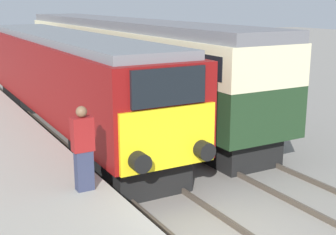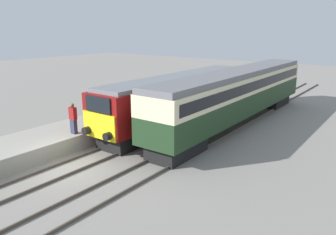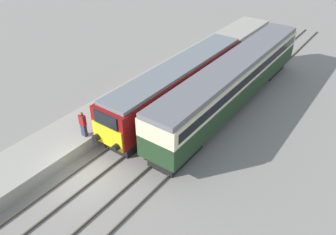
{
  "view_description": "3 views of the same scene",
  "coord_description": "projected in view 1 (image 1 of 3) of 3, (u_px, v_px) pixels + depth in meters",
  "views": [
    {
      "loc": [
        -5.08,
        -6.73,
        4.8
      ],
      "look_at": [
        0.0,
        2.32,
        2.21
      ],
      "focal_mm": 50.0,
      "sensor_mm": 36.0,
      "label": 1
    },
    {
      "loc": [
        13.21,
        -9.27,
        6.87
      ],
      "look_at": [
        1.7,
        6.32,
        1.6
      ],
      "focal_mm": 35.0,
      "sensor_mm": 36.0,
      "label": 2
    },
    {
      "loc": [
        12.56,
        -8.64,
        13.92
      ],
      "look_at": [
        1.7,
        6.32,
        1.6
      ],
      "focal_mm": 35.0,
      "sensor_mm": 36.0,
      "label": 3
    }
  ],
  "objects": [
    {
      "name": "rails_near_track",
      "position": [
        123.0,
        170.0,
        13.48
      ],
      "size": [
        1.51,
        60.0,
        0.14
      ],
      "color": "#4C4238",
      "rests_on": "ground_plane"
    },
    {
      "name": "rails_far_track",
      "position": [
        219.0,
        152.0,
        15.1
      ],
      "size": [
        1.5,
        60.0,
        0.14
      ],
      "color": "#4C4238",
      "rests_on": "ground_plane"
    },
    {
      "name": "locomotive",
      "position": [
        65.0,
        76.0,
        17.33
      ],
      "size": [
        2.7,
        16.1,
        3.65
      ],
      "color": "black",
      "rests_on": "ground_plane"
    },
    {
      "name": "passenger_carriage",
      "position": [
        121.0,
        55.0,
        21.0
      ],
      "size": [
        2.75,
        19.96,
        4.02
      ],
      "color": "black",
      "rests_on": "ground_plane"
    },
    {
      "name": "person_on_platform",
      "position": [
        83.0,
        149.0,
        9.68
      ],
      "size": [
        0.44,
        0.26,
        1.81
      ],
      "color": "#2D334C",
      "rests_on": "platform_left"
    }
  ]
}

